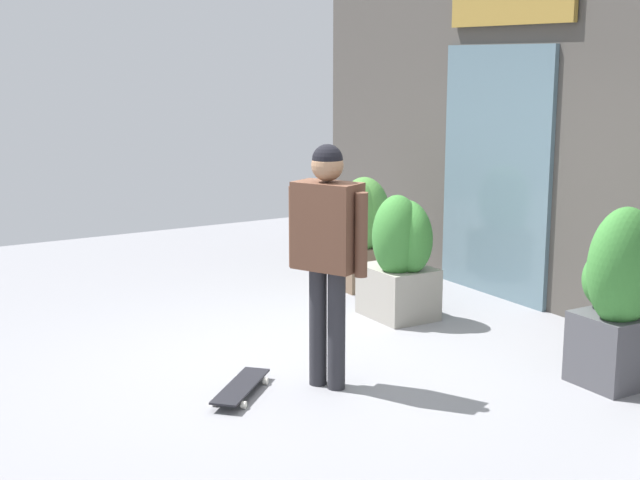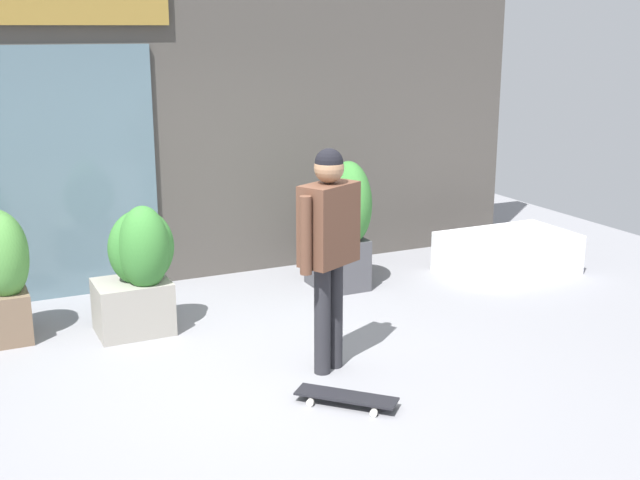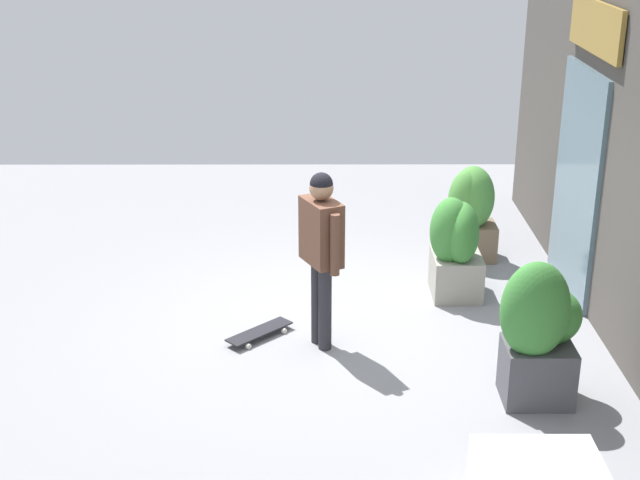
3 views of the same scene
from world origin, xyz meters
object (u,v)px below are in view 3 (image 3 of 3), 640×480
skateboard (259,332)px  planter_box_right (539,331)px  planter_box_left (470,209)px  planter_box_mid (456,247)px  skateboarder (321,241)px

skateboard → planter_box_right: size_ratio=0.50×
skateboard → planter_box_left: bearing=176.4°
skateboard → planter_box_mid: (-0.98, 2.10, 0.53)m
skateboarder → planter_box_left: 2.95m
skateboarder → planter_box_left: size_ratio=1.53×
skateboard → planter_box_right: bearing=109.8°
skateboarder → planter_box_right: 2.19m
skateboarder → planter_box_mid: (-1.15, 1.47, -0.51)m
skateboard → planter_box_right: (1.20, 2.50, 0.61)m
planter_box_left → skateboarder: bearing=-38.4°
skateboarder → planter_box_mid: size_ratio=1.52×
planter_box_left → planter_box_right: 3.31m
skateboard → planter_box_mid: 2.38m
skateboarder → planter_box_right: bearing=124.9°
skateboarder → skateboard: 1.23m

